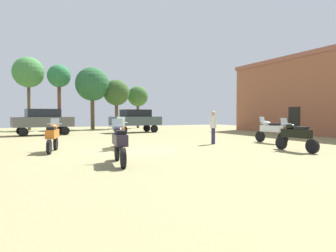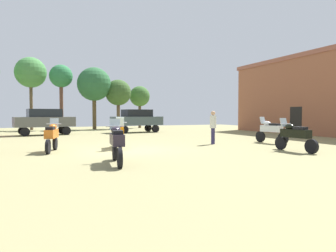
{
  "view_description": "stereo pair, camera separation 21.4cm",
  "coord_description": "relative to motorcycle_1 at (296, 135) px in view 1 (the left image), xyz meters",
  "views": [
    {
      "loc": [
        -3.68,
        -13.27,
        1.65
      ],
      "look_at": [
        3.41,
        2.94,
        0.93
      ],
      "focal_mm": 32.41,
      "sensor_mm": 36.0,
      "label": 1
    },
    {
      "loc": [
        -3.48,
        -13.35,
        1.65
      ],
      "look_at": [
        3.41,
        2.94,
        0.93
      ],
      "focal_mm": 32.41,
      "sensor_mm": 36.0,
      "label": 2
    }
  ],
  "objects": [
    {
      "name": "ground_plane",
      "position": [
        -6.62,
        3.5,
        -0.72
      ],
      "size": [
        44.0,
        52.0,
        0.02
      ],
      "color": "#8D8558"
    },
    {
      "name": "motorcycle_1",
      "position": [
        0.0,
        0.0,
        0.0
      ],
      "size": [
        0.62,
        2.24,
        1.44
      ],
      "rotation": [
        0.0,
        0.0,
        0.04
      ],
      "color": "black",
      "rests_on": "ground"
    },
    {
      "name": "motorcycle_3",
      "position": [
        -9.66,
        3.95,
        -0.0
      ],
      "size": [
        0.73,
        2.05,
        1.44
      ],
      "rotation": [
        0.0,
        0.0,
        -0.23
      ],
      "color": "black",
      "rests_on": "ground"
    },
    {
      "name": "motorcycle_5",
      "position": [
        -6.66,
        4.24,
        0.02
      ],
      "size": [
        0.71,
        2.25,
        1.48
      ],
      "rotation": [
        0.0,
        0.0,
        2.96
      ],
      "color": "black",
      "rests_on": "ground"
    },
    {
      "name": "motorcycle_6",
      "position": [
        1.68,
        3.36,
        0.01
      ],
      "size": [
        0.67,
        2.15,
        1.46
      ],
      "rotation": [
        0.0,
        0.0,
        0.15
      ],
      "color": "black",
      "rests_on": "ground"
    },
    {
      "name": "motorcycle_7",
      "position": [
        -7.82,
        -0.18,
        0.01
      ],
      "size": [
        0.65,
        2.24,
        1.46
      ],
      "rotation": [
        0.0,
        0.0,
        -0.13
      ],
      "color": "black",
      "rests_on": "ground"
    },
    {
      "name": "car_2",
      "position": [
        -9.8,
        15.25,
        0.46
      ],
      "size": [
        4.54,
        2.48,
        2.0
      ],
      "rotation": [
        0.0,
        0.0,
        1.74
      ],
      "color": "black",
      "rests_on": "ground"
    },
    {
      "name": "car_3",
      "position": [
        -2.3,
        15.59,
        0.46
      ],
      "size": [
        4.5,
        2.36,
        2.0
      ],
      "rotation": [
        0.0,
        0.0,
        1.71
      ],
      "color": "black",
      "rests_on": "ground"
    },
    {
      "name": "person_1",
      "position": [
        -1.59,
        4.1,
        0.34
      ],
      "size": [
        0.48,
        0.48,
        1.78
      ],
      "rotation": [
        0.0,
        0.0,
        3.79
      ],
      "color": "#2A2651",
      "rests_on": "ground"
    },
    {
      "name": "tree_2",
      "position": [
        0.5,
        23.62,
        2.89
      ],
      "size": [
        2.33,
        2.33,
        4.82
      ],
      "color": "brown",
      "rests_on": "ground"
    },
    {
      "name": "tree_3",
      "position": [
        -8.08,
        22.93,
        4.62
      ],
      "size": [
        2.3,
        2.3,
        6.62
      ],
      "color": "brown",
      "rests_on": "ground"
    },
    {
      "name": "tree_4",
      "position": [
        -2.29,
        22.46,
        3.17
      ],
      "size": [
        2.78,
        2.78,
        5.32
      ],
      "color": "brown",
      "rests_on": "ground"
    },
    {
      "name": "tree_7",
      "position": [
        -4.85,
        22.43,
        3.98
      ],
      "size": [
        3.49,
        3.49,
        6.47
      ],
      "color": "brown",
      "rests_on": "ground"
    },
    {
      "name": "tree_8",
      "position": [
        -10.9,
        23.45,
        4.99
      ],
      "size": [
        3.02,
        3.02,
        7.26
      ],
      "color": "brown",
      "rests_on": "ground"
    }
  ]
}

